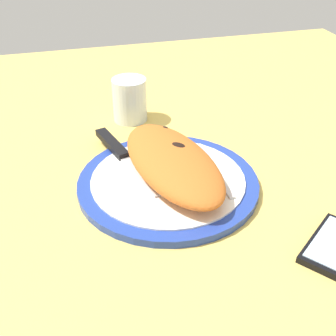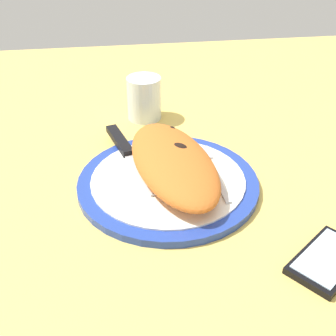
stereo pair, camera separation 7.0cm
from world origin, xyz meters
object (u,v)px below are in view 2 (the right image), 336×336
object	(u,v)px
plate	(168,182)
smartphone	(328,260)
calzone	(173,162)
knife	(124,148)
fork	(211,167)
water_glass	(144,101)

from	to	relation	value
plate	smartphone	xyz separation A→B (cm)	(-20.22, -18.36, -0.19)
smartphone	calzone	bearing A→B (deg)	39.51
calzone	knife	xyz separation A→B (cm)	(9.13, 7.52, -1.94)
smartphone	fork	bearing A→B (deg)	25.73
calzone	water_glass	bearing A→B (deg)	5.41
plate	knife	size ratio (longest dim) A/B	1.31
knife	water_glass	world-z (taller)	water_glass
fork	plate	bearing A→B (deg)	104.30
calzone	fork	size ratio (longest dim) A/B	1.69
calzone	fork	distance (cm)	7.13
knife	calzone	bearing A→B (deg)	-140.51
knife	smartphone	size ratio (longest dim) A/B	1.73
fork	knife	world-z (taller)	knife
plate	knife	bearing A→B (deg)	33.24
smartphone	water_glass	world-z (taller)	water_glass
plate	fork	bearing A→B (deg)	-75.70
smartphone	water_glass	bearing A→B (deg)	23.32
fork	knife	distance (cm)	16.29
calzone	smartphone	world-z (taller)	calzone
plate	calzone	xyz separation A→B (cm)	(0.82, -1.00, 3.27)
plate	smartphone	world-z (taller)	plate
water_glass	fork	bearing A→B (deg)	-159.05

